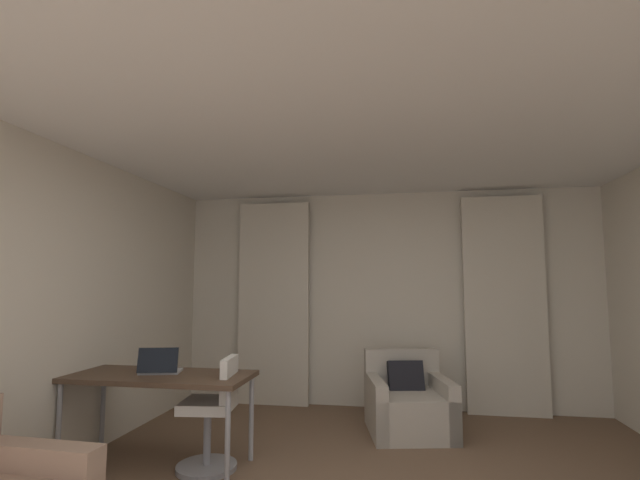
% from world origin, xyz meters
% --- Properties ---
extents(wall_window, '(5.12, 0.06, 2.60)m').
position_xyz_m(wall_window, '(0.00, 3.03, 1.30)').
color(wall_window, beige).
rests_on(wall_window, ground).
extents(ceiling, '(5.12, 6.12, 0.06)m').
position_xyz_m(ceiling, '(0.00, 0.00, 2.63)').
color(ceiling, white).
rests_on(ceiling, wall_left).
extents(curtain_left_panel, '(0.90, 0.06, 2.50)m').
position_xyz_m(curtain_left_panel, '(-1.38, 2.90, 1.25)').
color(curtain_left_panel, beige).
rests_on(curtain_left_panel, ground).
extents(curtain_right_panel, '(0.90, 0.06, 2.50)m').
position_xyz_m(curtain_right_panel, '(1.38, 2.90, 1.25)').
color(curtain_right_panel, beige).
rests_on(curtain_right_panel, ground).
extents(armchair, '(0.94, 0.97, 0.78)m').
position_xyz_m(armchair, '(0.25, 2.12, 0.27)').
color(armchair, '#B2A899').
rests_on(armchair, ground).
extents(desk, '(1.50, 0.64, 0.73)m').
position_xyz_m(desk, '(-1.76, 0.89, 0.68)').
color(desk, '#4C3828').
rests_on(desk, ground).
extents(desk_chair, '(0.48, 0.48, 0.88)m').
position_xyz_m(desk_chair, '(-1.31, 0.91, 0.39)').
color(desk_chair, gray).
rests_on(desk_chair, ground).
extents(laptop, '(0.37, 0.32, 0.22)m').
position_xyz_m(laptop, '(-1.78, 0.91, 0.78)').
color(laptop, '#ADADB2').
rests_on(laptop, desk).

